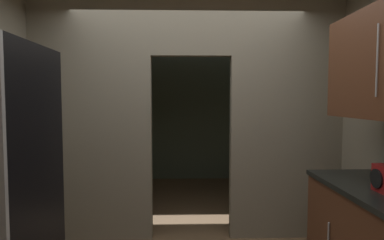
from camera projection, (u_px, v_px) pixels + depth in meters
name	position (u px, v px, depth m)	size (l,w,h in m)	color
kitchen_partition	(187.00, 113.00, 3.59)	(3.41, 0.12, 2.65)	gray
adjoining_room_shell	(186.00, 113.00, 5.50)	(3.41, 2.82, 2.65)	slate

